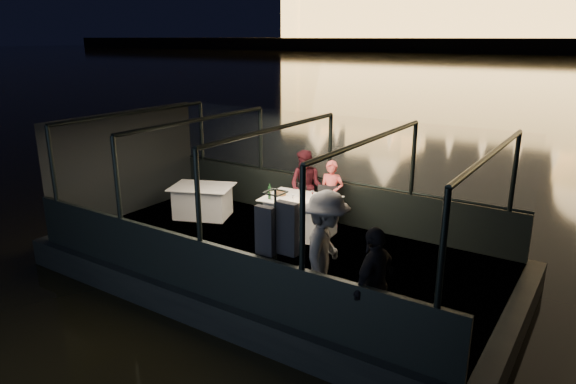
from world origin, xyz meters
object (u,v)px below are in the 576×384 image
Objects in this scene: passenger_stripe at (326,257)px; passenger_dark at (374,278)px; chair_port_left at (296,204)px; person_woman_coral at (331,192)px; coat_stand at (276,252)px; dining_table_central at (300,216)px; chair_port_right at (323,209)px; wine_bottle at (270,191)px; dining_table_aft at (203,200)px; person_man_maroon at (306,188)px.

passenger_stripe is 0.88m from passenger_dark.
person_woman_coral is at bearing 43.98° from chair_port_left.
coat_stand is at bearing -79.02° from passenger_dark.
dining_table_central is 1.74× the size of chair_port_left.
wine_bottle reaches higher than chair_port_right.
passenger_dark reaches higher than chair_port_right.
person_woman_coral is 4.12m from passenger_dark.
chair_port_left is 0.66m from chair_port_right.
wine_bottle is at bearing -2.98° from dining_table_aft.
dining_table_aft is at bearing 177.02° from wine_bottle.
coat_stand is at bearing -88.67° from chair_port_right.
dining_table_central is 0.52m from chair_port_right.
coat_stand is at bearing -38.91° from chair_port_left.
chair_port_right is (2.64, 0.72, 0.06)m from dining_table_aft.
dining_table_central is 1.61× the size of chair_port_right.
wine_bottle is at bearing 31.43° from passenger_stripe.
coat_stand reaches higher than wine_bottle.
passenger_dark reaches higher than person_man_maroon.
passenger_dark is at bearing -20.95° from chair_port_left.
person_man_maroon reaches higher than wine_bottle.
passenger_stripe is (2.29, -2.82, 0.40)m from chair_port_left.
wine_bottle reaches higher than dining_table_central.
chair_port_left is at bearing -107.21° from person_man_maroon.
chair_port_left is at bearing -128.34° from passenger_dark.
dining_table_central is 0.93× the size of passenger_dark.
dining_table_central is at bearing 36.77° from wine_bottle.
person_woman_coral reaches higher than chair_port_right.
chair_port_right is at bearing -26.07° from person_man_maroon.
person_man_maroon is 1.11m from wine_bottle.
chair_port_right is 0.58× the size of passenger_dark.
chair_port_right is at bearing 15.26° from dining_table_aft.
chair_port_right reaches higher than dining_table_aft.
coat_stand is at bearing -66.17° from person_man_maroon.
dining_table_aft is at bearing 178.68° from chair_port_right.
dining_table_central is 1.10× the size of dining_table_aft.
person_man_maroon is (-1.61, 3.44, -0.15)m from coat_stand.
chair_port_left is 0.46× the size of passenger_stripe.
coat_stand is 0.71m from passenger_stripe.
wine_bottle is at bearing -143.23° from dining_table_central.
coat_stand reaches higher than person_man_maroon.
dining_table_central is 0.87m from person_man_maroon.
passenger_stripe is 1.17× the size of passenger_dark.
dining_table_aft is at bearing -108.59° from passenger_dark.
person_woman_coral is at bearing 65.84° from chair_port_right.
wine_bottle reaches higher than chair_port_left.
person_woman_coral is at bearing 8.77° from passenger_stripe.
passenger_stripe reaches higher than dining_table_aft.
passenger_stripe reaches higher than wine_bottle.
person_woman_coral is at bearing 20.31° from dining_table_aft.
chair_port_right is (0.26, 0.45, 0.06)m from dining_table_central.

